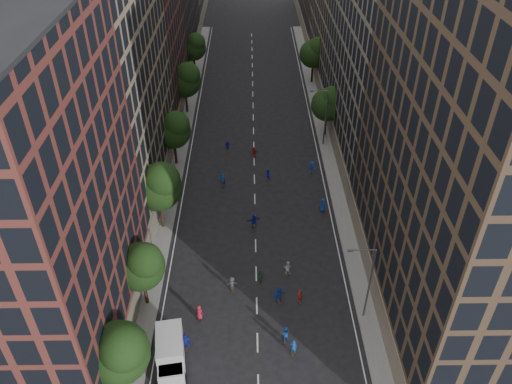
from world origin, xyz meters
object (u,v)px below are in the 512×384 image
cargo_van (170,353)px  skater_1 (293,347)px  streetlamp_near (368,280)px  streetlamp_far (324,115)px  skater_2 (285,334)px

cargo_van → skater_1: (11.09, 0.89, -0.64)m
streetlamp_near → streetlamp_far: size_ratio=1.00×
streetlamp_near → skater_2: (-7.76, -2.70, -4.31)m
streetlamp_near → skater_1: 9.30m
cargo_van → skater_2: cargo_van is taller
streetlamp_near → streetlamp_far: 33.00m
skater_1 → skater_2: 1.65m
skater_1 → skater_2: (-0.67, 1.51, -0.01)m
skater_1 → streetlamp_near: bearing=-142.9°
cargo_van → skater_2: 10.72m
streetlamp_far → skater_2: (-7.76, -35.70, -4.31)m
streetlamp_near → skater_2: streetlamp_near is taller
streetlamp_far → skater_2: streetlamp_far is taller
streetlamp_near → cargo_van: (-18.19, -5.09, -3.65)m
streetlamp_near → cargo_van: bearing=-164.4°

